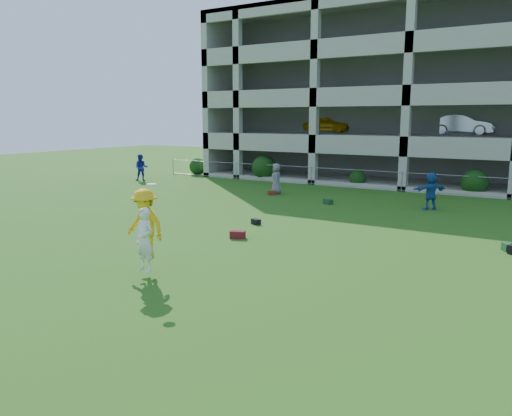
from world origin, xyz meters
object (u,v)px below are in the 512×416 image
Objects in this scene: bystander_d at (431,191)px; parking_garage at (438,95)px; bystander_c at (276,179)px; frisbee_contest at (145,227)px; bystander_a at (141,168)px.

bystander_d is 0.06× the size of parking_garage.
frisbee_contest is at bearing -19.36° from bystander_c.
bystander_d is at bearing -38.43° from bystander_a.
frisbee_contest reaches higher than bystander_a.
frisbee_contest reaches higher than bystander_d.
bystander_c is at bearing -113.88° from parking_garage.
parking_garage is at bearing 120.91° from bystander_c.
bystander_a is at bearing 134.53° from frisbee_contest.
frisbee_contest is 0.08× the size of parking_garage.
frisbee_contest is (-4.51, -14.76, 0.47)m from bystander_d.
parking_garage is (1.64, 28.82, 4.63)m from frisbee_contest.
bystander_d is (19.97, -0.96, -0.02)m from bystander_a.
parking_garage reaches higher than bystander_a.
bystander_a is 0.80× the size of frisbee_contest.
bystander_a is at bearing -46.52° from bystander_d.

